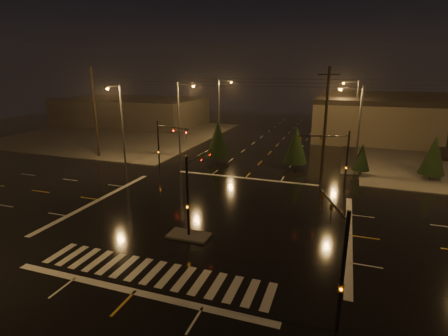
{
  "coord_description": "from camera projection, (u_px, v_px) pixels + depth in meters",
  "views": [
    {
      "loc": [
        10.01,
        -24.94,
        11.65
      ],
      "look_at": [
        -0.09,
        4.07,
        3.0
      ],
      "focal_mm": 28.0,
      "sensor_mm": 36.0,
      "label": 1
    }
  ],
  "objects": [
    {
      "name": "stop_bar_near",
      "position": [
        135.0,
        292.0,
        19.0
      ],
      "size": [
        16.0,
        0.5,
        0.01
      ],
      "primitive_type": "cube",
      "color": "beige",
      "rests_on": "ground"
    },
    {
      "name": "signal_mast_ne",
      "position": [
        337.0,
        153.0,
        34.18
      ],
      "size": [
        4.84,
        1.86,
        6.0
      ],
      "color": "black",
      "rests_on": "ground"
    },
    {
      "name": "streetlight_4",
      "position": [
        354.0,
        107.0,
        56.61
      ],
      "size": [
        2.77,
        0.32,
        10.0
      ],
      "color": "#38383A",
      "rests_on": "ground"
    },
    {
      "name": "commercial_block",
      "position": [
        132.0,
        111.0,
        77.5
      ],
      "size": [
        30.0,
        18.0,
        5.6
      ],
      "primitive_type": "cube",
      "color": "#413B39",
      "rests_on": "ground"
    },
    {
      "name": "crosswalk",
      "position": [
        154.0,
        272.0,
        20.82
      ],
      "size": [
        15.0,
        2.6,
        0.01
      ],
      "primitive_type": "cube",
      "color": "beige",
      "rests_on": "ground"
    },
    {
      "name": "car_parked",
      "position": [
        444.0,
        153.0,
        47.25
      ],
      "size": [
        1.99,
        4.71,
        1.59
      ],
      "primitive_type": "imported",
      "rotation": [
        0.0,
        0.0,
        -0.02
      ],
      "color": "black",
      "rests_on": "ground"
    },
    {
      "name": "signal_mast_median",
      "position": [
        193.0,
        183.0,
        25.19
      ],
      "size": [
        0.25,
        4.59,
        6.0
      ],
      "color": "black",
      "rests_on": "ground"
    },
    {
      "name": "conifer_4",
      "position": [
        296.0,
        145.0,
        42.04
      ],
      "size": [
        2.92,
        2.92,
        5.26
      ],
      "color": "black",
      "rests_on": "ground"
    },
    {
      "name": "streetlight_5",
      "position": [
        120.0,
        120.0,
        42.66
      ],
      "size": [
        0.32,
        2.77,
        10.0
      ],
      "color": "#38383A",
      "rests_on": "ground"
    },
    {
      "name": "conifer_0",
      "position": [
        362.0,
        157.0,
        39.24
      ],
      "size": [
        1.93,
        1.93,
        3.72
      ],
      "color": "black",
      "rests_on": "ground"
    },
    {
      "name": "sidewalk_nw",
      "position": [
        120.0,
        134.0,
        65.75
      ],
      "size": [
        36.0,
        36.0,
        0.12
      ],
      "primitive_type": "cube",
      "color": "#4A4742",
      "rests_on": "ground"
    },
    {
      "name": "ground",
      "position": [
        209.0,
        215.0,
        29.0
      ],
      "size": [
        140.0,
        140.0,
        0.0
      ],
      "primitive_type": "plane",
      "color": "black",
      "rests_on": "ground"
    },
    {
      "name": "utility_pole_1",
      "position": [
        325.0,
        123.0,
        37.53
      ],
      "size": [
        2.2,
        0.32,
        12.0
      ],
      "color": "black",
      "rests_on": "ground"
    },
    {
      "name": "signal_mast_nw",
      "position": [
        164.0,
        141.0,
        40.19
      ],
      "size": [
        4.84,
        1.86,
        6.0
      ],
      "color": "black",
      "rests_on": "ground"
    },
    {
      "name": "median_island",
      "position": [
        189.0,
        235.0,
        25.34
      ],
      "size": [
        3.0,
        1.6,
        0.15
      ],
      "primitive_type": "cube",
      "color": "#4A4742",
      "rests_on": "ground"
    },
    {
      "name": "streetlight_2",
      "position": [
        220.0,
        104.0,
        61.88
      ],
      "size": [
        2.77,
        0.32,
        10.0
      ],
      "color": "#38383A",
      "rests_on": "ground"
    },
    {
      "name": "streetlight_1",
      "position": [
        181.0,
        115.0,
        47.33
      ],
      "size": [
        2.77,
        0.32,
        10.0
      ],
      "color": "#38383A",
      "rests_on": "ground"
    },
    {
      "name": "utility_pole_0",
      "position": [
        95.0,
        112.0,
        47.03
      ],
      "size": [
        2.2,
        0.32,
        12.0
      ],
      "color": "black",
      "rests_on": "ground"
    },
    {
      "name": "conifer_3",
      "position": [
        218.0,
        139.0,
        45.15
      ],
      "size": [
        3.03,
        3.03,
        5.43
      ],
      "color": "black",
      "rests_on": "ground"
    },
    {
      "name": "streetlight_3",
      "position": [
        356.0,
        125.0,
        38.43
      ],
      "size": [
        2.77,
        0.32,
        10.0
      ],
      "color": "#38383A",
      "rests_on": "ground"
    },
    {
      "name": "stop_bar_far",
      "position": [
        245.0,
        178.0,
        39.0
      ],
      "size": [
        16.0,
        0.5,
        0.01
      ],
      "primitive_type": "cube",
      "color": "beige",
      "rests_on": "ground"
    },
    {
      "name": "conifer_1",
      "position": [
        434.0,
        155.0,
        37.59
      ],
      "size": [
        2.67,
        2.67,
        4.88
      ],
      "color": "black",
      "rests_on": "ground"
    },
    {
      "name": "signal_mast_se",
      "position": [
        338.0,
        251.0,
        15.89
      ],
      "size": [
        1.55,
        3.87,
        6.0
      ],
      "color": "black",
      "rests_on": "ground"
    }
  ]
}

